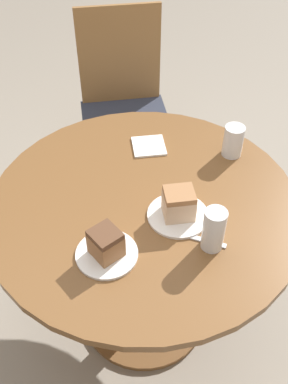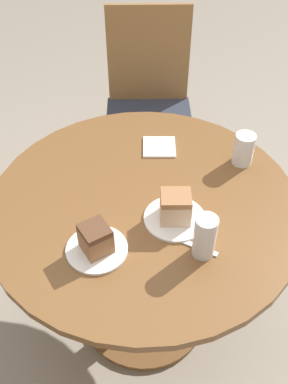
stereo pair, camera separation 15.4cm
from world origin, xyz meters
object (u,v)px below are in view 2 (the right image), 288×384
Objects in this scene: glass_lemonade at (204,239)px; glass_water at (243,150)px; chair at (149,102)px; cake_slice_far at (96,239)px; plate_near at (175,219)px; cake_slice_near at (175,207)px; plate_far at (97,249)px.

glass_lemonade is 1.21× the size of glass_water.
chair is 1.25m from cake_slice_far.
cake_slice_near reaches higher than plate_near.
glass_lemonade is (0.09, -0.14, 0.06)m from plate_near.
cake_slice_far is 0.67m from glass_water.
cake_slice_far is 0.33m from glass_lemonade.
plate_near is at bearing -129.72° from glass_water.
glass_lemonade is at bearing -110.96° from glass_water.
plate_far is 0.05m from cake_slice_far.
cake_slice_near reaches higher than plate_far.
cake_slice_near is 0.83× the size of glass_water.
plate_far is at bearing -149.93° from cake_slice_near.
cake_slice_far reaches higher than plate_near.
chair reaches higher than glass_water.
plate_near is 2.00× the size of cake_slice_near.
chair is at bearing 116.55° from glass_water.
cake_slice_far is (-0.12, -1.21, 0.29)m from chair.
cake_slice_far is (0.00, 0.00, 0.05)m from plate_far.
cake_slice_near is 0.87× the size of cake_slice_far.
chair is at bearing 96.53° from cake_slice_near.
plate_far is 0.29m from cake_slice_near.
plate_near is at bearing 122.60° from glass_lemonade.
glass_lemonade is (0.09, -0.14, 0.01)m from cake_slice_near.
glass_lemonade is (0.21, -1.20, 0.30)m from chair.
chair is 1.10m from plate_near.
cake_slice_near is at bearing 0.00° from plate_near.
chair is at bearing 84.22° from cake_slice_far.
cake_slice_near is (0.00, 0.00, 0.06)m from plate_near.
glass_lemonade is (0.33, 0.01, 0.06)m from plate_far.
plate_far is (-0.24, -0.14, 0.00)m from plate_near.
chair is 1.26m from glass_lemonade.
chair is 5.02× the size of plate_far.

